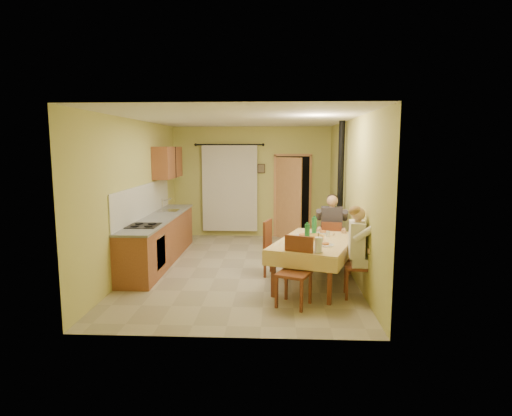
{
  "coord_description": "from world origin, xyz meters",
  "views": [
    {
      "loc": [
        0.62,
        -7.9,
        2.3
      ],
      "look_at": [
        0.25,
        0.1,
        1.15
      ],
      "focal_mm": 30.0,
      "sensor_mm": 36.0,
      "label": 1
    }
  ],
  "objects_px": {
    "man_far": "(332,223)",
    "stove_flue": "(340,211)",
    "chair_near": "(294,286)",
    "man_right": "(359,241)",
    "chair_left": "(277,260)",
    "chair_right": "(358,279)",
    "dining_table": "(315,263)",
    "chair_far": "(331,254)"
  },
  "relations": [
    {
      "from": "man_far",
      "to": "stove_flue",
      "type": "bearing_deg",
      "value": 75.53
    },
    {
      "from": "chair_near",
      "to": "man_far",
      "type": "distance_m",
      "value": 2.18
    },
    {
      "from": "chair_left",
      "to": "dining_table",
      "type": "bearing_deg",
      "value": 68.5
    },
    {
      "from": "dining_table",
      "to": "chair_near",
      "type": "bearing_deg",
      "value": -92.11
    },
    {
      "from": "chair_near",
      "to": "man_right",
      "type": "relative_size",
      "value": 0.72
    },
    {
      "from": "chair_right",
      "to": "dining_table",
      "type": "bearing_deg",
      "value": 52.44
    },
    {
      "from": "chair_left",
      "to": "stove_flue",
      "type": "height_order",
      "value": "stove_flue"
    },
    {
      "from": "chair_left",
      "to": "man_far",
      "type": "bearing_deg",
      "value": 132.01
    },
    {
      "from": "dining_table",
      "to": "man_far",
      "type": "height_order",
      "value": "man_far"
    },
    {
      "from": "chair_far",
      "to": "chair_right",
      "type": "xyz_separation_m",
      "value": [
        0.23,
        -1.54,
        0.0
      ]
    },
    {
      "from": "chair_near",
      "to": "chair_right",
      "type": "bearing_deg",
      "value": -135.35
    },
    {
      "from": "chair_near",
      "to": "man_right",
      "type": "height_order",
      "value": "man_right"
    },
    {
      "from": "chair_near",
      "to": "man_right",
      "type": "bearing_deg",
      "value": -135.03
    },
    {
      "from": "man_far",
      "to": "dining_table",
      "type": "bearing_deg",
      "value": -104.12
    },
    {
      "from": "chair_right",
      "to": "chair_left",
      "type": "relative_size",
      "value": 0.96
    },
    {
      "from": "chair_right",
      "to": "chair_left",
      "type": "xyz_separation_m",
      "value": [
        -1.25,
        1.06,
        0.0
      ]
    },
    {
      "from": "man_far",
      "to": "stove_flue",
      "type": "relative_size",
      "value": 0.5
    },
    {
      "from": "chair_right",
      "to": "stove_flue",
      "type": "relative_size",
      "value": 0.34
    },
    {
      "from": "man_far",
      "to": "chair_near",
      "type": "bearing_deg",
      "value": -103.78
    },
    {
      "from": "chair_left",
      "to": "chair_near",
      "type": "bearing_deg",
      "value": 25.52
    },
    {
      "from": "chair_right",
      "to": "man_far",
      "type": "height_order",
      "value": "man_far"
    },
    {
      "from": "dining_table",
      "to": "chair_left",
      "type": "relative_size",
      "value": 2.19
    },
    {
      "from": "chair_right",
      "to": "man_right",
      "type": "bearing_deg",
      "value": 90.0
    },
    {
      "from": "chair_near",
      "to": "stove_flue",
      "type": "height_order",
      "value": "stove_flue"
    },
    {
      "from": "chair_near",
      "to": "chair_left",
      "type": "bearing_deg",
      "value": -57.45
    },
    {
      "from": "man_far",
      "to": "chair_far",
      "type": "bearing_deg",
      "value": -90.0
    },
    {
      "from": "chair_far",
      "to": "chair_left",
      "type": "bearing_deg",
      "value": -146.54
    },
    {
      "from": "chair_near",
      "to": "dining_table",
      "type": "bearing_deg",
      "value": -88.37
    },
    {
      "from": "man_far",
      "to": "chair_right",
      "type": "bearing_deg",
      "value": -73.73
    },
    {
      "from": "chair_near",
      "to": "man_right",
      "type": "distance_m",
      "value": 1.22
    },
    {
      "from": "dining_table",
      "to": "stove_flue",
      "type": "distance_m",
      "value": 1.76
    },
    {
      "from": "man_far",
      "to": "man_right",
      "type": "relative_size",
      "value": 1.0
    },
    {
      "from": "dining_table",
      "to": "chair_right",
      "type": "height_order",
      "value": "chair_right"
    },
    {
      "from": "chair_left",
      "to": "stove_flue",
      "type": "relative_size",
      "value": 0.36
    },
    {
      "from": "chair_left",
      "to": "stove_flue",
      "type": "bearing_deg",
      "value": 145.82
    },
    {
      "from": "dining_table",
      "to": "stove_flue",
      "type": "height_order",
      "value": "stove_flue"
    },
    {
      "from": "chair_far",
      "to": "chair_right",
      "type": "bearing_deg",
      "value": -73.6
    },
    {
      "from": "man_far",
      "to": "stove_flue",
      "type": "height_order",
      "value": "stove_flue"
    },
    {
      "from": "chair_left",
      "to": "man_far",
      "type": "height_order",
      "value": "man_far"
    },
    {
      "from": "chair_far",
      "to": "man_right",
      "type": "distance_m",
      "value": 1.66
    },
    {
      "from": "chair_far",
      "to": "man_right",
      "type": "relative_size",
      "value": 0.66
    },
    {
      "from": "dining_table",
      "to": "man_right",
      "type": "height_order",
      "value": "man_right"
    }
  ]
}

